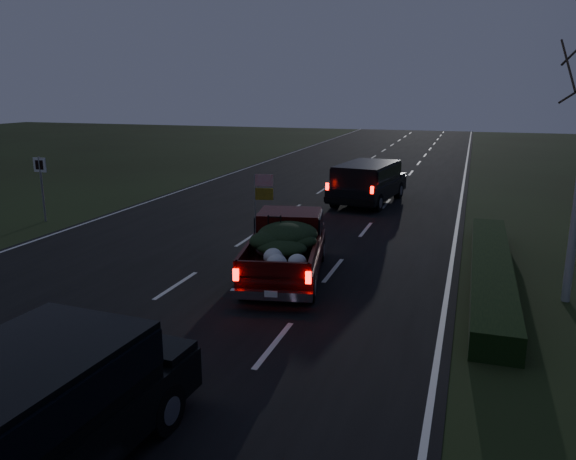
% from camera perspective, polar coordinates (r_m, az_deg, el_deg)
% --- Properties ---
extents(ground, '(120.00, 120.00, 0.00)m').
position_cam_1_polar(ground, '(14.99, -11.29, -5.60)').
color(ground, black).
rests_on(ground, ground).
extents(road_asphalt, '(14.00, 120.00, 0.02)m').
position_cam_1_polar(road_asphalt, '(14.99, -11.29, -5.56)').
color(road_asphalt, black).
rests_on(road_asphalt, ground).
extents(hedge_row, '(1.00, 10.00, 0.60)m').
position_cam_1_polar(hedge_row, '(15.95, 19.93, -3.84)').
color(hedge_row, black).
rests_on(hedge_row, ground).
extents(route_sign, '(0.55, 0.08, 2.50)m').
position_cam_1_polar(route_sign, '(23.48, -23.79, 4.77)').
color(route_sign, gray).
rests_on(route_sign, ground).
extents(pickup_truck, '(2.70, 5.05, 2.52)m').
position_cam_1_polar(pickup_truck, '(15.09, -0.20, -1.43)').
color(pickup_truck, '#3B0908').
rests_on(pickup_truck, ground).
extents(lead_suv, '(2.80, 5.38, 1.48)m').
position_cam_1_polar(lead_suv, '(25.29, 8.09, 5.17)').
color(lead_suv, black).
rests_on(lead_suv, ground).
extents(rear_suv, '(2.45, 5.23, 1.47)m').
position_cam_1_polar(rear_suv, '(7.94, -26.30, -16.66)').
color(rear_suv, black).
rests_on(rear_suv, ground).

